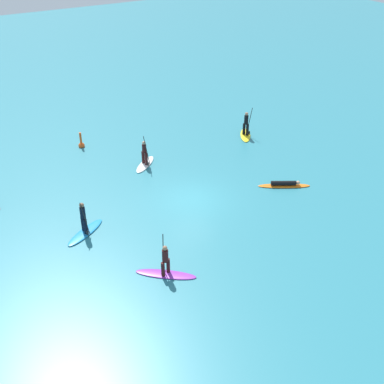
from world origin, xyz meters
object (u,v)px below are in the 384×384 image
(surfer_on_white_board, at_px, (145,159))
(surfer_on_yellow_board, at_px, (246,130))
(surfer_on_blue_board, at_px, (85,226))
(marker_buoy, at_px, (81,144))
(surfer_on_orange_board, at_px, (285,184))
(surfer_on_purple_board, at_px, (166,268))

(surfer_on_white_board, relative_size, surfer_on_yellow_board, 0.96)
(surfer_on_blue_board, distance_m, marker_buoy, 10.91)
(surfer_on_orange_board, height_order, surfer_on_yellow_board, surfer_on_yellow_board)
(surfer_on_orange_board, distance_m, surfer_on_yellow_board, 7.82)
(surfer_on_purple_board, bearing_deg, surfer_on_white_board, -71.49)
(surfer_on_yellow_board, bearing_deg, surfer_on_blue_board, 144.80)
(surfer_on_purple_board, bearing_deg, surfer_on_blue_board, -28.18)
(surfer_on_orange_board, relative_size, surfer_on_yellow_board, 1.27)
(surfer_on_blue_board, relative_size, surfer_on_purple_board, 1.02)
(surfer_on_blue_board, xyz_separation_m, surfer_on_white_board, (6.30, 5.41, -0.04))
(surfer_on_blue_board, height_order, surfer_on_purple_board, surfer_on_purple_board)
(surfer_on_white_board, bearing_deg, surfer_on_yellow_board, 140.67)
(surfer_on_orange_board, bearing_deg, surfer_on_purple_board, -130.93)
(surfer_on_orange_board, bearing_deg, surfer_on_yellow_board, 102.25)
(surfer_on_orange_board, xyz_separation_m, surfer_on_purple_board, (-10.45, -3.57, 0.31))
(surfer_on_yellow_board, xyz_separation_m, marker_buoy, (-11.43, 4.58, -0.28))
(surfer_on_orange_board, distance_m, surfer_on_purple_board, 11.05)
(surfer_on_orange_board, height_order, marker_buoy, marker_buoy)
(surfer_on_white_board, relative_size, marker_buoy, 1.91)
(surfer_on_white_board, distance_m, surfer_on_orange_board, 9.50)
(marker_buoy, bearing_deg, surfer_on_orange_board, -53.11)
(surfer_on_blue_board, distance_m, surfer_on_white_board, 8.31)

